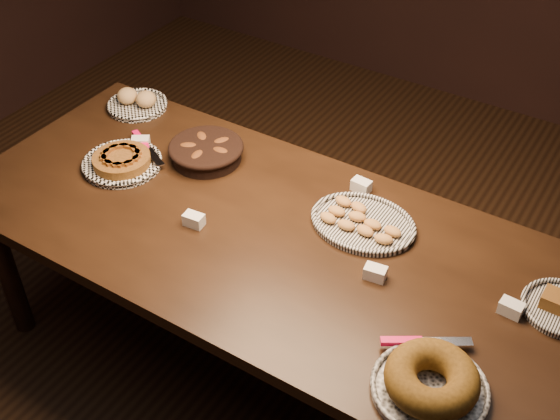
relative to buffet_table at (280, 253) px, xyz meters
The scene contains 8 objects.
ground 0.68m from the buffet_table, ahead, with size 5.00×5.00×0.00m, color black.
buffet_table is the anchor object (origin of this frame).
apple_tart_plate 0.74m from the buffet_table, behind, with size 0.31×0.34×0.06m.
madeleine_platter 0.30m from the buffet_table, 43.64° to the left, with size 0.37×0.30×0.04m.
bundt_cake_plate 0.76m from the buffet_table, 25.02° to the right, with size 0.35×0.38×0.10m.
croissant_basket 0.55m from the buffet_table, 154.57° to the left, with size 0.33×0.33×0.07m.
bread_roll_plate 1.05m from the buffet_table, 158.59° to the left, with size 0.26×0.26×0.08m.
tent_cards 0.14m from the buffet_table, 68.32° to the left, with size 1.61×0.54×0.04m.
Camera 1 is at (0.95, -1.51, 2.35)m, focal length 45.00 mm.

